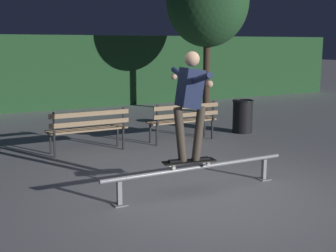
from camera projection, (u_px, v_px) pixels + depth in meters
ground_plane at (206, 196)px, 6.32m from camera, size 90.00×90.00×0.00m
hedge_backdrop at (46, 72)px, 14.70m from camera, size 24.00×1.20×2.42m
grind_rail at (198, 171)px, 6.46m from camera, size 3.01×0.18×0.39m
skateboard at (189, 162)px, 6.36m from camera, size 0.80×0.32×0.09m
skateboarder at (190, 97)px, 6.19m from camera, size 0.63×1.39×1.56m
park_bench_leftmost at (88, 126)px, 8.73m from camera, size 1.60×0.42×0.88m
park_bench_left_center at (184, 118)px, 9.72m from camera, size 1.60×0.42×0.88m
tree_far_right at (208, 2)px, 13.42m from camera, size 2.51×2.51×4.79m
trash_can at (243, 116)px, 10.77m from camera, size 0.52×0.52×0.80m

